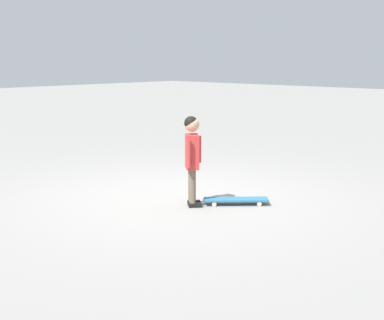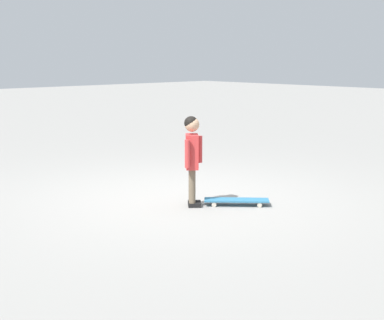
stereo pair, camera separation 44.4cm
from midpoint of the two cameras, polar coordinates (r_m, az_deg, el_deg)
name	(u,v)px [view 1 (the left image)]	position (r m, az deg, el deg)	size (l,w,h in m)	color
ground_plane	(176,198)	(7.07, -3.37, -3.86)	(50.00, 50.00, 0.00)	gray
child_person	(192,151)	(6.57, -1.93, 0.90)	(0.38, 0.28, 1.06)	brown
skateboard	(236,200)	(6.75, 2.56, -4.01)	(0.67, 0.68, 0.07)	teal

